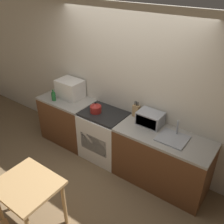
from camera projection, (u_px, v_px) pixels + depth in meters
ground_plane at (90, 182)px, 4.05m from camera, size 16.00×16.00×0.00m
wall_back at (127, 88)px, 4.10m from camera, size 10.00×0.06×2.60m
counter_left_run at (68, 119)px, 4.85m from camera, size 1.01×0.62×0.90m
counter_right_run at (161, 160)px, 3.84m from camera, size 1.45×0.62×0.90m
stove_range at (104, 135)px, 4.40m from camera, size 0.76×0.62×0.90m
kettle at (96, 108)px, 4.16m from camera, size 0.19×0.19×0.20m
microwave at (70, 89)px, 4.61m from camera, size 0.46×0.36×0.33m
bottle at (54, 96)px, 4.54m from camera, size 0.08×0.08×0.21m
knife_block at (136, 111)px, 4.03m from camera, size 0.11×0.07×0.27m
toaster_oven at (150, 119)px, 3.83m from camera, size 0.39×0.28×0.21m
sink_basin at (173, 138)px, 3.55m from camera, size 0.41×0.38×0.24m
dining_table at (28, 191)px, 3.05m from camera, size 0.74×0.65×0.77m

